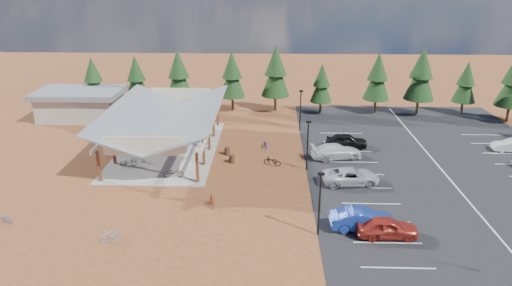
% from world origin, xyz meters
% --- Properties ---
extents(ground, '(140.00, 140.00, 0.00)m').
position_xyz_m(ground, '(0.00, 0.00, 0.00)').
color(ground, '#583917').
rests_on(ground, ground).
extents(asphalt_lot, '(27.00, 44.00, 0.04)m').
position_xyz_m(asphalt_lot, '(18.50, 3.00, 0.02)').
color(asphalt_lot, black).
rests_on(asphalt_lot, ground).
extents(concrete_pad, '(10.60, 18.60, 0.10)m').
position_xyz_m(concrete_pad, '(-10.00, 7.00, 0.05)').
color(concrete_pad, gray).
rests_on(concrete_pad, ground).
extents(bike_pavilion, '(11.65, 19.40, 4.97)m').
position_xyz_m(bike_pavilion, '(-10.00, 7.00, 3.82)').
color(bike_pavilion, '#593219').
rests_on(bike_pavilion, concrete_pad).
extents(outbuilding, '(11.00, 7.00, 3.90)m').
position_xyz_m(outbuilding, '(-24.00, 18.00, 2.03)').
color(outbuilding, '#ADA593').
rests_on(outbuilding, ground).
extents(lamp_post_0, '(0.50, 0.25, 5.14)m').
position_xyz_m(lamp_post_0, '(5.00, -10.00, 2.98)').
color(lamp_post_0, black).
rests_on(lamp_post_0, ground).
extents(lamp_post_1, '(0.50, 0.25, 5.14)m').
position_xyz_m(lamp_post_1, '(5.00, 2.00, 2.98)').
color(lamp_post_1, black).
rests_on(lamp_post_1, ground).
extents(lamp_post_2, '(0.50, 0.25, 5.14)m').
position_xyz_m(lamp_post_2, '(5.00, 14.00, 2.98)').
color(lamp_post_2, black).
rests_on(lamp_post_2, ground).
extents(trash_bin_0, '(0.60, 0.60, 0.90)m').
position_xyz_m(trash_bin_0, '(-2.58, 3.56, 0.45)').
color(trash_bin_0, '#452918').
rests_on(trash_bin_0, ground).
extents(trash_bin_1, '(0.60, 0.60, 0.90)m').
position_xyz_m(trash_bin_1, '(-3.29, 5.68, 0.45)').
color(trash_bin_1, '#452918').
rests_on(trash_bin_1, ground).
extents(pine_0, '(3.28, 3.28, 7.64)m').
position_xyz_m(pine_0, '(-23.29, 21.52, 4.66)').
color(pine_0, '#382314').
rests_on(pine_0, ground).
extents(pine_1, '(3.32, 3.32, 7.74)m').
position_xyz_m(pine_1, '(-17.40, 22.05, 4.72)').
color(pine_1, '#382314').
rests_on(pine_1, ground).
extents(pine_2, '(3.73, 3.73, 8.68)m').
position_xyz_m(pine_2, '(-11.38, 21.73, 5.30)').
color(pine_2, '#382314').
rests_on(pine_2, ground).
extents(pine_3, '(3.60, 3.60, 8.38)m').
position_xyz_m(pine_3, '(-4.05, 22.46, 5.12)').
color(pine_3, '#382314').
rests_on(pine_3, ground).
extents(pine_4, '(3.96, 3.96, 9.22)m').
position_xyz_m(pine_4, '(1.98, 22.45, 5.63)').
color(pine_4, '#382314').
rests_on(pine_4, ground).
extents(pine_5, '(3.00, 3.00, 6.99)m').
position_xyz_m(pine_5, '(8.26, 21.36, 4.26)').
color(pine_5, '#382314').
rests_on(pine_5, ground).
extents(pine_6, '(3.63, 3.63, 8.45)m').
position_xyz_m(pine_6, '(15.83, 21.70, 5.16)').
color(pine_6, '#382314').
rests_on(pine_6, ground).
extents(pine_7, '(4.00, 4.00, 9.32)m').
position_xyz_m(pine_7, '(21.43, 21.05, 5.70)').
color(pine_7, '#382314').
rests_on(pine_7, ground).
extents(pine_8, '(3.14, 3.14, 7.32)m').
position_xyz_m(pine_8, '(27.79, 21.73, 4.47)').
color(pine_8, '#382314').
rests_on(pine_8, ground).
extents(bike_0, '(1.71, 0.90, 0.85)m').
position_xyz_m(bike_0, '(-13.00, 2.09, 0.53)').
color(bike_0, black).
rests_on(bike_0, concrete_pad).
extents(bike_1, '(1.55, 0.77, 0.90)m').
position_xyz_m(bike_1, '(-12.19, 3.25, 0.55)').
color(bike_1, '#9A9BA2').
rests_on(bike_1, concrete_pad).
extents(bike_2, '(1.92, 1.07, 0.96)m').
position_xyz_m(bike_2, '(-10.74, 8.29, 0.58)').
color(bike_2, '#26509C').
rests_on(bike_2, concrete_pad).
extents(bike_3, '(1.57, 0.54, 0.93)m').
position_xyz_m(bike_3, '(-11.79, 14.02, 0.56)').
color(bike_3, maroon).
rests_on(bike_3, concrete_pad).
extents(bike_4, '(1.93, 0.76, 0.99)m').
position_xyz_m(bike_4, '(-7.89, -0.40, 0.60)').
color(bike_4, black).
rests_on(bike_4, concrete_pad).
extents(bike_5, '(1.54, 0.79, 0.89)m').
position_xyz_m(bike_5, '(-9.12, 6.44, 0.55)').
color(bike_5, gray).
rests_on(bike_5, concrete_pad).
extents(bike_6, '(1.70, 0.60, 0.89)m').
position_xyz_m(bike_6, '(-6.63, 8.31, 0.54)').
color(bike_6, '#1D339C').
rests_on(bike_6, concrete_pad).
extents(bike_7, '(1.81, 0.52, 1.09)m').
position_xyz_m(bike_7, '(-7.83, 14.38, 0.64)').
color(bike_7, maroon).
rests_on(bike_7, concrete_pad).
extents(bike_10, '(1.53, 0.54, 0.80)m').
position_xyz_m(bike_10, '(-19.70, -9.13, 0.40)').
color(bike_10, '#20478D').
rests_on(bike_10, ground).
extents(bike_11, '(1.00, 1.83, 1.06)m').
position_xyz_m(bike_11, '(-3.50, -5.79, 0.53)').
color(bike_11, maroon).
rests_on(bike_11, ground).
extents(bike_13, '(1.56, 1.07, 0.92)m').
position_xyz_m(bike_13, '(-10.32, -11.32, 0.46)').
color(bike_13, '#92959B').
rests_on(bike_13, ground).
extents(bike_14, '(0.85, 1.75, 0.88)m').
position_xyz_m(bike_14, '(0.82, 7.95, 0.44)').
color(bike_14, navy).
rests_on(bike_14, ground).
extents(bike_16, '(1.94, 1.25, 0.96)m').
position_xyz_m(bike_16, '(1.57, 2.98, 0.48)').
color(bike_16, black).
rests_on(bike_16, ground).
extents(car_0, '(4.59, 1.94, 1.55)m').
position_xyz_m(car_0, '(10.07, -10.13, 0.81)').
color(car_0, maroon).
rests_on(car_0, asphalt_lot).
extents(car_1, '(4.99, 1.80, 1.64)m').
position_xyz_m(car_1, '(8.46, -9.11, 0.86)').
color(car_1, navy).
rests_on(car_1, asphalt_lot).
extents(car_2, '(5.55, 3.03, 1.48)m').
position_xyz_m(car_2, '(8.87, -1.09, 0.78)').
color(car_2, '#AFB2B8').
rests_on(car_2, asphalt_lot).
extents(car_3, '(5.63, 3.17, 1.54)m').
position_xyz_m(car_3, '(8.33, 5.05, 0.81)').
color(car_3, silver).
rests_on(car_3, asphalt_lot).
extents(car_4, '(4.56, 1.88, 1.55)m').
position_xyz_m(car_4, '(9.91, 8.35, 0.81)').
color(car_4, black).
rests_on(car_4, asphalt_lot).
extents(car_9, '(4.19, 1.78, 1.34)m').
position_xyz_m(car_9, '(27.86, 7.67, 0.71)').
color(car_9, white).
rests_on(car_9, asphalt_lot).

